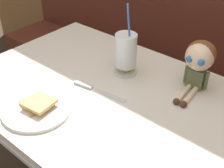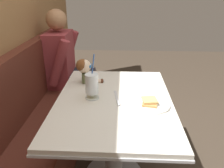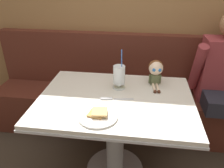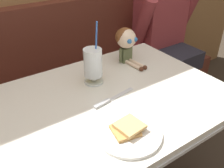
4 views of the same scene
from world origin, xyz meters
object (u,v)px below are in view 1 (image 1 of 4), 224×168
(milkshake_glass, at_px, (126,52))
(butter_knife, at_px, (90,88))
(toast_plate, at_px, (37,108))
(seated_doll, at_px, (199,59))

(milkshake_glass, bearing_deg, butter_knife, -100.99)
(toast_plate, relative_size, butter_knife, 1.06)
(butter_knife, bearing_deg, milkshake_glass, 79.01)
(seated_doll, bearing_deg, milkshake_glass, -160.57)
(toast_plate, relative_size, seated_doll, 1.12)
(milkshake_glass, height_order, butter_knife, milkshake_glass)
(butter_knife, height_order, seated_doll, seated_doll)
(toast_plate, bearing_deg, butter_knife, 76.52)
(toast_plate, bearing_deg, milkshake_glass, 77.63)
(milkshake_glass, bearing_deg, seated_doll, 19.43)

